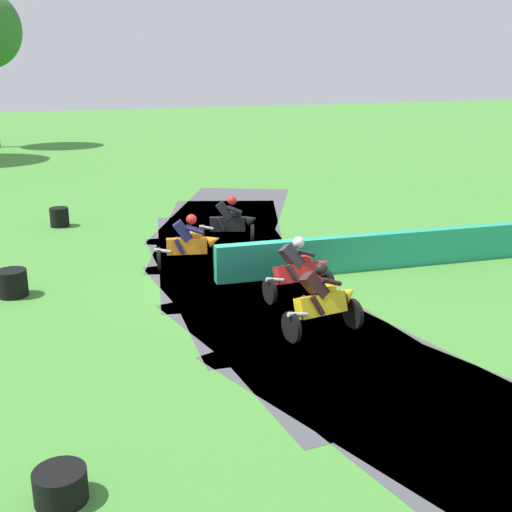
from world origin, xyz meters
TOP-DOWN VIEW (x-y plane):
  - ground_plane at (0.00, 0.00)m, footprint 120.00×120.00m
  - track_asphalt at (0.70, -0.06)m, footprint 7.94×23.85m
  - safety_barrier at (5.64, -0.45)m, footprint 12.51×1.31m
  - motorcycle_lead_black at (0.80, 3.15)m, footprint 1.71×1.10m
  - motorcycle_chase_orange at (-0.87, 1.35)m, footprint 1.71×0.97m
  - motorcycle_trailing_red at (0.85, -1.49)m, footprint 1.68×0.91m
  - motorcycle_fourth_yellow at (0.47, -3.42)m, footprint 1.67×0.95m
  - tire_stack_near at (-3.58, 7.07)m, footprint 0.59×0.59m
  - tire_stack_mid_a at (-5.08, 0.81)m, footprint 0.66×0.66m
  - tire_stack_mid_b at (-4.68, -6.85)m, footprint 0.64×0.64m

SIDE VIEW (x-z plane):
  - ground_plane at x=0.00m, z-range 0.00..0.00m
  - track_asphalt at x=0.70m, z-range 0.00..0.01m
  - tire_stack_mid_b at x=-4.68m, z-range 0.00..0.40m
  - tire_stack_near at x=-3.58m, z-range 0.00..0.60m
  - tire_stack_mid_a at x=-5.08m, z-range 0.00..0.60m
  - safety_barrier at x=5.64m, z-range 0.00..0.90m
  - motorcycle_trailing_red at x=0.85m, z-range -0.08..1.34m
  - motorcycle_fourth_yellow at x=0.47m, z-range -0.08..1.34m
  - motorcycle_lead_black at x=0.80m, z-range -0.05..1.37m
  - motorcycle_chase_orange at x=-0.87m, z-range -0.05..1.37m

